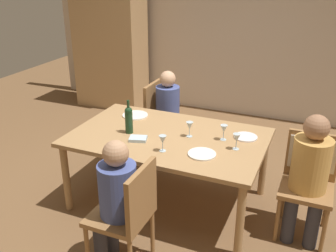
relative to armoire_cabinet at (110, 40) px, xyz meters
The scene contains 20 objects.
ground_plane 3.27m from the armoire_cabinet, 49.05° to the right, with size 10.00×10.00×0.00m, color brown.
rear_room_partition 2.09m from the armoire_cabinet, 12.55° to the left, with size 6.40×0.12×2.70m, color beige.
armoire_cabinet is the anchor object (origin of this frame).
dining_table 3.12m from the armoire_cabinet, 49.05° to the right, with size 1.84×1.16×0.74m.
chair_near 3.95m from the armoire_cabinet, 57.34° to the right, with size 0.44×0.44×0.92m.
chair_right_end 4.02m from the armoire_cabinet, 33.58° to the right, with size 0.44×0.46×0.92m.
chair_far_left 2.12m from the armoire_cabinet, 42.03° to the right, with size 0.44×0.44×0.92m.
person_woman_host 3.88m from the armoire_cabinet, 58.76° to the right, with size 0.34×0.29×1.10m.
person_man_bearded 4.10m from the armoire_cabinet, 35.33° to the right, with size 0.32×0.36×1.16m.
person_man_guest 2.18m from the armoire_cabinet, 40.00° to the right, with size 0.33×0.29×1.09m.
wine_bottle_tall_green 2.93m from the armoire_cabinet, 55.68° to the right, with size 0.07×0.07×0.33m.
wine_glass_near_left 3.18m from the armoire_cabinet, 45.66° to the right, with size 0.07×0.07×0.15m.
wine_glass_centre 3.39m from the armoire_cabinet, 51.48° to the right, with size 0.07×0.07×0.15m.
wine_glass_near_right 3.59m from the armoire_cabinet, 41.23° to the right, with size 0.07×0.07×0.15m.
wine_glass_far 3.37m from the armoire_cabinet, 41.13° to the right, with size 0.07×0.07×0.15m.
dinner_plate_host 3.57m from the armoire_cabinet, 46.50° to the right, with size 0.25×0.25×0.01m, color white.
dinner_plate_guest_left 3.44m from the armoire_cabinet, 37.50° to the right, with size 0.22×0.22×0.01m, color white.
dinner_plate_guest_right 2.52m from the armoire_cabinet, 53.23° to the right, with size 0.28×0.28×0.01m, color white.
folded_napkin 3.13m from the armoire_cabinet, 54.54° to the right, with size 0.16×0.12×0.03m, color #ADC6D6.
handbag 2.58m from the armoire_cabinet, 34.99° to the right, with size 0.28×0.12×0.22m, color brown.
Camera 1 is at (1.32, -3.09, 2.29)m, focal length 41.29 mm.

